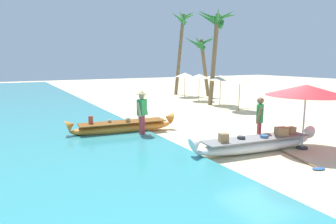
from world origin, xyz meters
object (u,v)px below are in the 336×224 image
person_vendor_hatted (142,110)px  paddle (304,162)px  patio_umbrella_large (306,90)px  palm_tree_leaning_seaward (182,30)px  palm_tree_tall_inland (202,48)px  palm_tree_mid_cluster (216,28)px  person_tourist_customer (259,119)px  boat_white_foreground (256,144)px  boat_orange_midground (123,127)px

person_vendor_hatted → paddle: size_ratio=0.97×
person_vendor_hatted → patio_umbrella_large: patio_umbrella_large is taller
palm_tree_leaning_seaward → palm_tree_tall_inland: bearing=-72.8°
palm_tree_tall_inland → paddle: size_ratio=2.72×
palm_tree_mid_cluster → patio_umbrella_large: bearing=-111.4°
person_vendor_hatted → palm_tree_leaning_seaward: bearing=53.3°
person_tourist_customer → boat_white_foreground: bearing=-140.3°
palm_tree_leaning_seaward → paddle: bearing=-110.3°
person_tourist_customer → patio_umbrella_large: bearing=-45.3°
patio_umbrella_large → paddle: bearing=-139.7°
boat_white_foreground → palm_tree_mid_cluster: size_ratio=0.76×
boat_orange_midground → patio_umbrella_large: patio_umbrella_large is taller
person_vendor_hatted → person_tourist_customer: bearing=-45.1°
palm_tree_mid_cluster → paddle: bearing=-114.8°
patio_umbrella_large → palm_tree_mid_cluster: (3.71, 9.48, 2.96)m
palm_tree_leaning_seaward → palm_tree_mid_cluster: (-1.41, -6.44, -0.51)m
person_tourist_customer → patio_umbrella_large: patio_umbrella_large is taller
palm_tree_tall_inland → paddle: palm_tree_tall_inland is taller
boat_white_foreground → palm_tree_leaning_seaward: size_ratio=0.66×
palm_tree_mid_cluster → person_tourist_customer: bearing=-118.6°
palm_tree_tall_inland → patio_umbrella_large: bearing=-112.3°
palm_tree_tall_inland → palm_tree_leaning_seaward: size_ratio=0.70×
person_tourist_customer → paddle: (-0.16, -1.88, -0.88)m
paddle → person_tourist_customer: bearing=85.3°
person_tourist_customer → palm_tree_mid_cluster: palm_tree_mid_cluster is taller
boat_white_foreground → boat_orange_midground: 5.08m
paddle → boat_orange_midground: bearing=119.7°
boat_orange_midground → person_vendor_hatted: size_ratio=2.48×
paddle → person_vendor_hatted: bearing=119.8°
paddle → palm_tree_tall_inland: bearing=65.3°
patio_umbrella_large → palm_tree_leaning_seaward: size_ratio=0.35×
palm_tree_leaning_seaward → palm_tree_mid_cluster: palm_tree_leaning_seaward is taller
palm_tree_leaning_seaward → palm_tree_mid_cluster: size_ratio=1.15×
palm_tree_leaning_seaward → patio_umbrella_large: bearing=-107.8°
palm_tree_leaning_seaward → paddle: 18.74m
palm_tree_leaning_seaward → boat_white_foreground: bearing=-113.3°
boat_white_foreground → person_tourist_customer: (0.58, 0.49, 0.65)m
boat_white_foreground → palm_tree_leaning_seaward: (6.65, 15.46, 5.08)m
paddle → palm_tree_leaning_seaward: bearing=69.7°
boat_orange_midground → palm_tree_tall_inland: bearing=42.6°
person_tourist_customer → paddle: size_ratio=0.91×
boat_white_foreground → person_vendor_hatted: (-2.33, 3.41, 0.74)m
boat_orange_midground → palm_tree_tall_inland: 14.10m
boat_white_foreground → boat_orange_midground: boat_orange_midground is taller
person_tourist_customer → palm_tree_leaning_seaward: palm_tree_leaning_seaward is taller
patio_umbrella_large → boat_orange_midground: bearing=132.5°
boat_white_foreground → palm_tree_mid_cluster: palm_tree_mid_cluster is taller
person_tourist_customer → patio_umbrella_large: (0.94, -0.95, 0.96)m
palm_tree_tall_inland → paddle: bearing=-114.7°
person_vendor_hatted → patio_umbrella_large: (3.86, -3.88, 0.88)m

